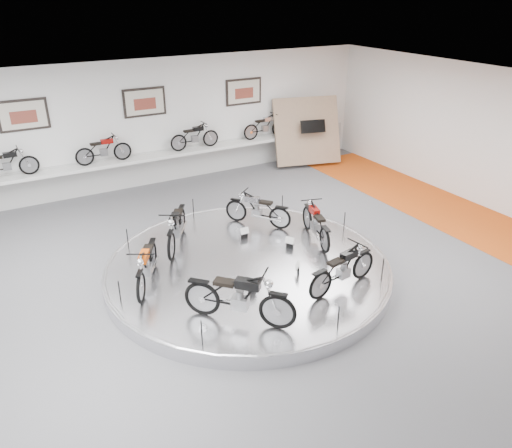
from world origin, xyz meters
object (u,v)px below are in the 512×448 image
bike_a (258,209)px  bike_d (239,297)px  shelf (152,157)px  bike_f (316,223)px  bike_e (343,268)px  display_platform (248,268)px  bike_b (176,227)px  bike_c (146,264)px

bike_a → bike_d: (-2.36, -3.45, 0.09)m
shelf → bike_f: bearing=-72.3°
bike_a → bike_e: (0.01, -3.49, 0.02)m
display_platform → bike_a: bike_a is taller
display_platform → shelf: bearing=90.0°
bike_b → bike_e: 4.11m
bike_d → display_platform: bearing=103.5°
bike_e → bike_f: size_ratio=1.01×
bike_b → shelf: bearing=-160.9°
bike_d → bike_f: size_ratio=1.16×
display_platform → bike_e: bearing=-57.6°
shelf → bike_d: bearing=-98.2°
display_platform → bike_d: bearing=-122.8°
bike_a → bike_c: bike_c is taller
bike_e → bike_f: 2.19m
bike_e → bike_b: bearing=114.4°
display_platform → shelf: size_ratio=0.58×
bike_f → bike_c: bearing=105.1°
bike_b → bike_e: size_ratio=1.08×
bike_d → bike_f: 3.75m
shelf → bike_b: 4.96m
bike_a → bike_e: size_ratio=0.97×
bike_a → bike_c: (-3.42, -1.37, 0.02)m
bike_e → display_platform: bearing=113.4°
display_platform → bike_b: bike_b is taller
shelf → bike_c: bearing=-110.1°
bike_b → bike_f: bearing=97.1°
bike_a → display_platform: bearing=105.8°
bike_a → bike_b: (-2.25, -0.05, 0.05)m
display_platform → bike_b: 2.01m
bike_b → bike_f: (3.06, -1.39, -0.04)m
bike_a → bike_b: 2.25m
bike_a → bike_d: size_ratio=0.84×
bike_a → bike_c: bearing=73.6°
shelf → bike_c: size_ratio=6.82×
bike_d → bike_e: bike_d is taller
bike_c → bike_f: bike_c is taller
bike_a → bike_f: (0.81, -1.44, 0.01)m
bike_b → bike_d: bike_d is taller
bike_c → bike_d: (1.06, -2.08, 0.07)m
bike_f → shelf: bearing=33.8°
bike_e → bike_f: bike_e is taller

